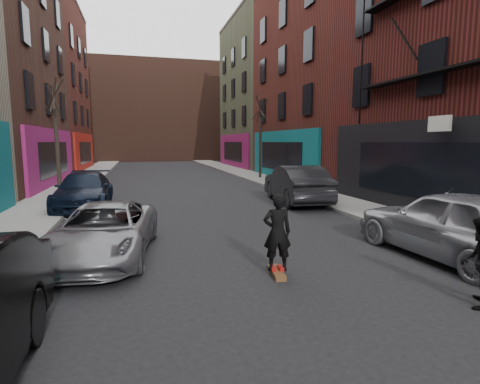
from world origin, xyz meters
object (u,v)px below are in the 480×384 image
skateboarder (277,232)px  pedestrian (480,262)px  parked_right_end (296,184)px  tree_left_far (56,128)px  parked_right_far (453,224)px  skateboard (277,272)px  tree_right_far (260,131)px  parked_left_far (104,231)px  parked_left_end (84,190)px

skateboarder → pedestrian: skateboarder is taller
parked_right_end → skateboarder: size_ratio=3.21×
tree_left_far → skateboarder: tree_left_far is taller
pedestrian → parked_right_far: bearing=-165.2°
parked_right_far → skateboard: bearing=-4.3°
parked_right_end → skateboard: bearing=70.0°
tree_right_far → parked_right_end: tree_right_far is taller
parked_left_far → parked_left_end: bearing=108.5°
tree_right_far → parked_left_far: tree_right_far is taller
parked_left_end → parked_right_far: bearing=-45.5°
parked_left_far → parked_right_far: (7.80, -2.28, 0.20)m
parked_right_far → skateboarder: (-4.29, 0.09, 0.06)m
tree_left_far → parked_left_end: bearing=-66.0°
parked_left_end → parked_right_far: size_ratio=1.01×
parked_right_far → skateboard: size_ratio=6.14×
parked_left_end → parked_right_end: 9.08m
tree_left_far → pedestrian: 18.12m
parked_left_far → skateboard: (3.51, -2.19, -0.58)m
parked_left_end → parked_right_far: parked_right_far is taller
tree_right_far → parked_left_far: 19.58m
parked_right_end → pedestrian: 10.84m
tree_right_far → parked_right_end: 11.13m
parked_left_far → pedestrian: pedestrian is taller
parked_right_far → skateboarder: bearing=-4.3°
parked_left_end → parked_right_end: (9.02, -1.06, 0.12)m
tree_left_far → tree_right_far: bearing=25.8°
parked_left_far → skateboarder: size_ratio=2.86×
parked_left_end → tree_left_far: bearing=114.8°
parked_left_far → skateboard: 4.18m
parked_left_far → parked_right_far: parked_right_far is taller
tree_left_far → parked_left_far: tree_left_far is taller
skateboard → skateboarder: bearing=0.0°
parked_left_far → skateboarder: 4.15m
skateboard → skateboarder: skateboarder is taller
parked_left_end → skateboarder: size_ratio=3.12×
tree_right_far → parked_left_end: size_ratio=1.36×
parked_right_far → pedestrian: bearing=50.7°
parked_right_far → skateboarder: 4.29m
parked_left_far → pedestrian: 7.64m
tree_left_far → pedestrian: size_ratio=4.29×
parked_left_end → parked_right_end: size_ratio=0.97×
parked_left_far → parked_left_end: parked_left_end is taller
skateboard → skateboarder: (0.00, 0.00, 0.85)m
tree_left_far → parked_right_end: size_ratio=1.27×
skateboard → skateboarder: size_ratio=0.50×
tree_right_far → pedestrian: size_ratio=4.49×
tree_right_far → parked_left_far: size_ratio=1.49×
parked_right_far → skateboarder: skateboarder is taller
parked_left_far → parked_right_far: bearing=-8.6°
parked_left_end → skateboard: size_ratio=6.23×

